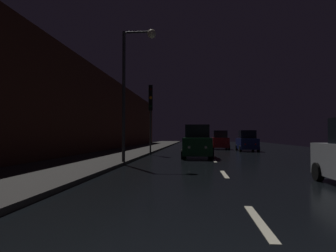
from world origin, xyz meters
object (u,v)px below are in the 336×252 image
Objects in this scene: car_distant_taillights at (220,141)px; car_parked_right_far at (247,142)px; traffic_light_far_left at (150,104)px; streetlamp_overhead at (133,74)px; car_approaching_headlights at (197,143)px.

car_parked_right_far is (2.17, -3.76, -0.02)m from car_distant_taillights.
traffic_light_far_left is 7.68m from streetlamp_overhead.
streetlamp_overhead reaches higher than car_distant_taillights.
car_parked_right_far is at bearing 117.31° from traffic_light_far_left.
car_distant_taillights is (2.42, 12.59, -0.08)m from car_approaching_headlights.
car_approaching_headlights is 12.82m from car_distant_taillights.
car_approaching_headlights is (3.18, 5.02, -3.53)m from streetlamp_overhead.
traffic_light_far_left is at bearing 92.06° from streetlamp_overhead.
car_distant_taillights is at bearing 30.01° from car_parked_right_far.
car_approaching_headlights is at bearing 152.51° from car_parked_right_far.
car_approaching_headlights reaches higher than car_parked_right_far.
car_distant_taillights is (5.88, 9.97, -2.91)m from traffic_light_far_left.
traffic_light_far_left is at bearing 149.46° from car_distant_taillights.
car_approaching_headlights is at bearing 169.10° from car_distant_taillights.
streetlamp_overhead is at bearing 162.34° from car_distant_taillights.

